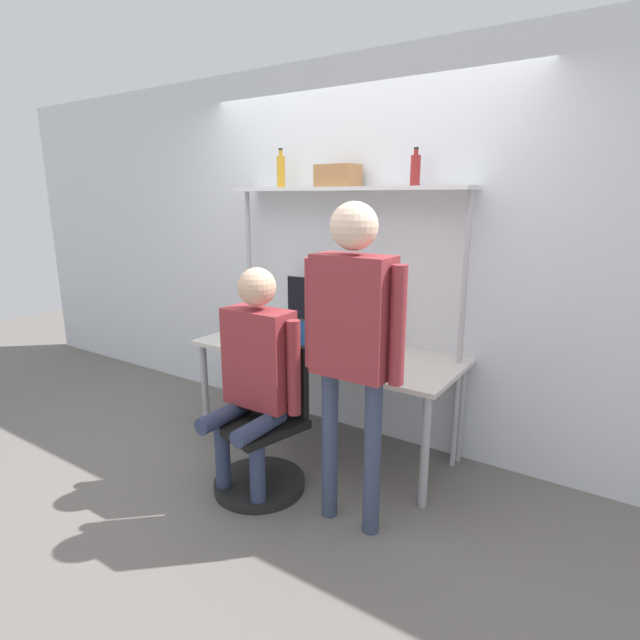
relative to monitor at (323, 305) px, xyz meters
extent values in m
plane|color=slate|center=(0.17, -0.62, -0.98)|extent=(12.00, 12.00, 0.00)
cube|color=silver|center=(0.17, 0.17, 0.37)|extent=(8.00, 0.06, 2.70)
cube|color=beige|center=(0.17, -0.23, -0.27)|extent=(1.88, 0.74, 0.03)
cylinder|color=#A5A5AA|center=(-0.72, -0.54, -0.63)|extent=(0.05, 0.05, 0.70)
cylinder|color=#A5A5AA|center=(1.05, -0.54, -0.63)|extent=(0.05, 0.05, 0.70)
cylinder|color=#A5A5AA|center=(-0.72, 0.08, -0.63)|extent=(0.05, 0.05, 0.70)
cylinder|color=#A5A5AA|center=(1.05, 0.08, -0.63)|extent=(0.05, 0.05, 0.70)
cube|color=white|center=(0.17, 0.00, 0.83)|extent=(1.79, 0.26, 0.02)
cylinder|color=#B2B2B7|center=(-0.71, 0.00, -0.07)|extent=(0.04, 0.04, 1.82)
cylinder|color=#B2B2B7|center=(1.04, 0.00, -0.07)|extent=(0.04, 0.04, 1.82)
cylinder|color=black|center=(0.00, 0.00, -0.25)|extent=(0.16, 0.16, 0.01)
cylinder|color=black|center=(0.00, 0.00, -0.19)|extent=(0.06, 0.06, 0.10)
cube|color=black|center=(0.00, 0.00, 0.02)|extent=(0.65, 0.01, 0.34)
cube|color=black|center=(0.00, 0.00, 0.02)|extent=(0.63, 0.02, 0.32)
cube|color=#333338|center=(0.07, -0.44, -0.25)|extent=(0.33, 0.21, 0.01)
cube|color=black|center=(0.07, -0.46, -0.24)|extent=(0.28, 0.12, 0.00)
cube|color=#333338|center=(0.07, -0.35, -0.14)|extent=(0.33, 0.04, 0.21)
cube|color=#194C8C|center=(0.07, -0.36, -0.14)|extent=(0.29, 0.03, 0.19)
cube|color=black|center=(0.31, -0.42, -0.25)|extent=(0.07, 0.15, 0.01)
cube|color=black|center=(0.31, -0.42, -0.24)|extent=(0.06, 0.13, 0.00)
cylinder|color=black|center=(0.14, -0.93, -0.95)|extent=(0.56, 0.56, 0.06)
cylinder|color=#4C4C51|center=(0.14, -0.93, -0.74)|extent=(0.06, 0.06, 0.35)
cube|color=black|center=(0.14, -0.93, -0.54)|extent=(0.56, 0.56, 0.05)
cube|color=black|center=(0.19, -0.72, -0.29)|extent=(0.41, 0.14, 0.45)
cylinder|color=#2D3856|center=(0.00, -1.10, -0.75)|extent=(0.09, 0.09, 0.46)
cylinder|color=#2D3856|center=(0.27, -1.10, -0.75)|extent=(0.09, 0.09, 0.46)
cylinder|color=#2D3856|center=(0.00, -1.07, -0.47)|extent=(0.10, 0.38, 0.10)
cylinder|color=#2D3856|center=(0.27, -1.07, -0.47)|extent=(0.10, 0.38, 0.10)
cube|color=maroon|center=(0.14, -0.90, -0.14)|extent=(0.42, 0.20, 0.58)
cylinder|color=maroon|center=(-0.12, -0.90, -0.15)|extent=(0.08, 0.08, 0.55)
cylinder|color=maroon|center=(0.39, -0.90, -0.15)|extent=(0.08, 0.08, 0.55)
sphere|color=#D8AD8C|center=(0.14, -0.90, 0.28)|extent=(0.22, 0.22, 0.22)
cylinder|color=#38425B|center=(0.64, -0.91, -0.55)|extent=(0.09, 0.09, 0.87)
cylinder|color=#38425B|center=(0.90, -0.91, -0.55)|extent=(0.09, 0.09, 0.87)
cube|color=maroon|center=(0.77, -0.91, 0.20)|extent=(0.40, 0.20, 0.62)
cylinder|color=maroon|center=(0.52, -0.91, 0.18)|extent=(0.08, 0.08, 0.58)
cylinder|color=maroon|center=(1.02, -0.91, 0.18)|extent=(0.08, 0.08, 0.58)
sphere|color=beige|center=(0.77, -0.91, 0.64)|extent=(0.24, 0.24, 0.24)
cylinder|color=gold|center=(-0.37, 0.00, 0.95)|extent=(0.06, 0.06, 0.22)
cylinder|color=gold|center=(-0.37, 0.00, 1.09)|extent=(0.03, 0.03, 0.04)
cylinder|color=black|center=(-0.37, 0.00, 1.11)|extent=(0.03, 0.03, 0.01)
cylinder|color=maroon|center=(0.68, 0.00, 0.94)|extent=(0.06, 0.06, 0.18)
cylinder|color=maroon|center=(0.68, 0.00, 1.05)|extent=(0.03, 0.03, 0.03)
cylinder|color=black|center=(0.68, 0.00, 1.07)|extent=(0.03, 0.03, 0.01)
cube|color=#B27A47|center=(0.12, 0.00, 0.92)|extent=(0.28, 0.19, 0.15)
camera|label=1|loc=(1.97, -3.02, 0.78)|focal=28.00mm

